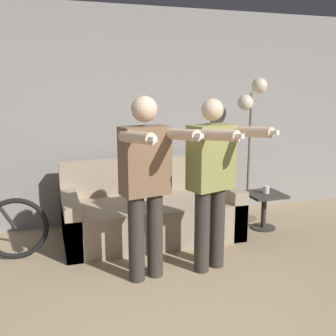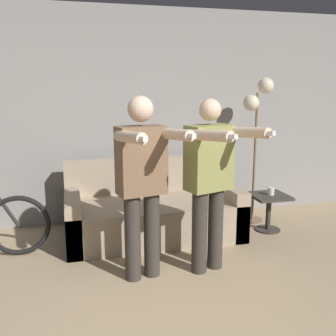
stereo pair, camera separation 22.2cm
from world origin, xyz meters
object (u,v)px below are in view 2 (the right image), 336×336
person_right (210,176)px  floor_lamp (257,112)px  person_left (142,177)px  couch (153,213)px  cup (271,191)px  cat (153,151)px  side_table (269,205)px

person_right → floor_lamp: bearing=31.0°
person_left → floor_lamp: floor_lamp is taller
couch → floor_lamp: (1.33, 0.17, 1.11)m
floor_lamp → cup: size_ratio=20.42×
person_left → cat: size_ratio=3.11×
cat → side_table: cat is taller
couch → cat: cat is taller
cat → side_table: (1.27, -0.55, -0.60)m
cup → person_left: bearing=-154.5°
person_left → person_right: 0.61m
side_table → couch: bearing=172.0°
couch → cat: (0.08, 0.36, 0.65)m
couch → side_table: 1.36m
cat → cup: bearing=-23.2°
couch → cup: size_ratio=22.09×
couch → floor_lamp: 1.74m
floor_lamp → cup: 0.97m
person_right → cat: (-0.23, 1.34, 0.01)m
floor_lamp → cup: bearing=-84.2°
cat → floor_lamp: bearing=-8.8°
side_table → cup: size_ratio=5.00×
person_right → side_table: size_ratio=3.62×
person_left → person_right: bearing=-11.7°
couch → person_right: size_ratio=1.22×
couch → cat: bearing=77.4°
couch → floor_lamp: floor_lamp is taller
cat → floor_lamp: size_ratio=0.29×
person_right → floor_lamp: floor_lamp is taller
person_left → person_right: person_left is taller
person_left → cat: (0.37, 1.34, -0.01)m
person_left → side_table: bearing=14.2°
person_left → couch: bearing=61.7°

